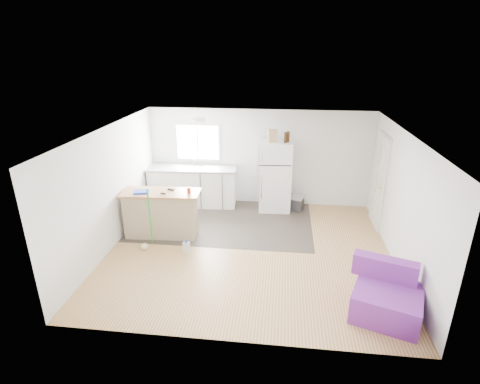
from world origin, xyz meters
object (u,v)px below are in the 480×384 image
purple_seat (386,297)px  cleaner_jug (186,248)px  bottle_right (288,137)px  cooler (293,202)px  red_cup (189,190)px  bottle_left (286,137)px  cardboard_box (272,136)px  mop (146,239)px  peninsula (161,213)px  blue_tray (141,192)px  kitchen_cabinets (193,186)px  refrigerator (275,176)px

purple_seat → cleaner_jug: (-3.44, 1.37, -0.16)m
purple_seat → bottle_right: (-1.53, 3.75, 1.55)m
bottle_right → cooler: bearing=4.1°
red_cup → bottle_left: size_ratio=0.48×
red_cup → cleaner_jug: bearing=-83.2°
cardboard_box → purple_seat: bearing=-62.6°
purple_seat → mop: bearing=-178.8°
red_cup → bottle_left: 2.61m
purple_seat → red_cup: 4.17m
peninsula → bottle_left: size_ratio=6.60×
blue_tray → cardboard_box: bearing=33.1°
mop → blue_tray: bearing=90.2°
kitchen_cabinets → cardboard_box: size_ratio=7.51×
cleaner_jug → kitchen_cabinets: bearing=104.1°
cooler → blue_tray: bearing=-131.6°
cleaner_jug → mop: mop is taller
bottle_left → refrigerator: bearing=154.5°
cardboard_box → bottle_right: cardboard_box is taller
refrigerator → red_cup: bearing=-139.3°
purple_seat → cardboard_box: cardboard_box is taller
refrigerator → cleaner_jug: bearing=-127.9°
purple_seat → mop: (-4.28, 1.44, -0.05)m
bottle_right → red_cup: bearing=-140.1°
bottle_left → red_cup: bearing=-140.9°
kitchen_cabinets → bottle_right: bearing=-4.3°
purple_seat → bottle_left: (-1.59, 3.66, 1.55)m
kitchen_cabinets → cleaner_jug: kitchen_cabinets is taller
cooler → bottle_left: size_ratio=2.26×
purple_seat → red_cup: bearing=169.1°
kitchen_cabinets → cleaner_jug: 2.49m
refrigerator → kitchen_cabinets: bearing=175.6°
cooler → bottle_right: (-0.21, -0.01, 1.65)m
peninsula → blue_tray: 0.62m
blue_tray → bottle_right: 3.55m
mop → bottle_right: (2.74, 2.31, 1.61)m
red_cup → peninsula: bearing=-178.2°
blue_tray → bottle_right: bearing=30.8°
cooler → bottle_left: bottle_left is taller
mop → blue_tray: size_ratio=4.42×
kitchen_cabinets → cooler: bearing=-3.9°
purple_seat → peninsula: bearing=173.2°
kitchen_cabinets → bottle_right: 2.69m
cardboard_box → red_cup: bearing=-135.6°
peninsula → purple_seat: bearing=-29.8°
cooler → bottle_right: bottle_right is taller
bottle_left → purple_seat: bearing=-66.5°
kitchen_cabinets → purple_seat: kitchen_cabinets is taller
peninsula → purple_seat: (4.14, -2.07, -0.22)m
kitchen_cabinets → refrigerator: 2.09m
red_cup → bottle_left: bottle_left is taller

